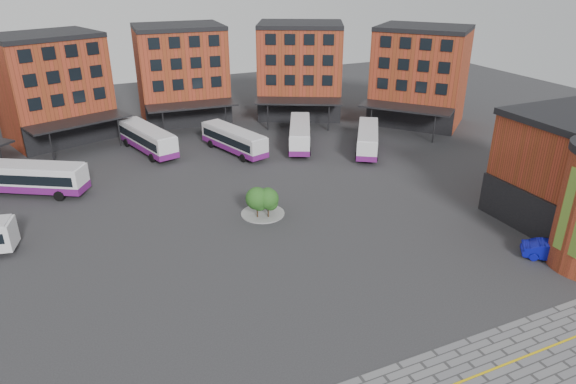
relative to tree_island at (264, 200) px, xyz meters
name	(u,v)px	position (x,y,z in m)	size (l,w,h in m)	color
ground	(295,280)	(-1.91, -11.46, -1.81)	(160.00, 160.00, 0.00)	#28282B
main_building	(141,94)	(-6.68, 26.79, 5.42)	(94.14, 42.48, 14.60)	maroon
tree_island	(264,200)	(0.00, 0.00, 0.00)	(4.40, 4.40, 3.27)	gray
bus_b	(29,178)	(-21.12, 15.55, 0.08)	(12.10, 8.74, 3.49)	white
bus_c	(147,139)	(-6.96, 24.01, 0.05)	(5.89, 12.43, 3.42)	silver
bus_d	(234,140)	(3.42, 19.08, -0.06)	(5.84, 11.70, 3.22)	silver
bus_e	(300,134)	(12.43, 17.74, -0.03)	(7.50, 11.63, 3.28)	white
bus_f	(368,139)	(19.79, 12.22, -0.09)	(8.33, 10.82, 3.17)	white
blue_car	(552,251)	(19.36, -17.55, -1.02)	(1.66, 4.77, 1.57)	#0C0F9F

